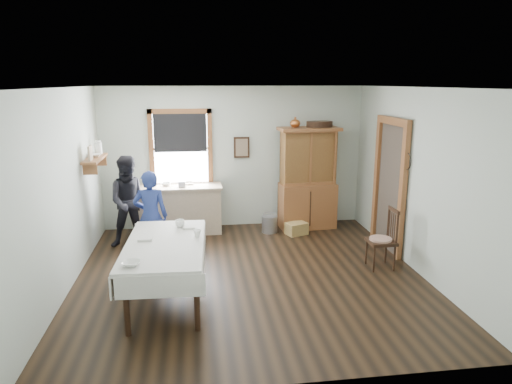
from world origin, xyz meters
TOP-DOWN VIEW (x-y plane):
  - room at (0.00, 0.00)m, footprint 5.01×5.01m
  - window at (-1.00, 2.46)m, footprint 1.18×0.07m
  - doorway at (2.46, 0.85)m, footprint 0.09×1.14m
  - wall_shelf at (-2.37, 1.54)m, footprint 0.24×1.00m
  - framed_picture at (0.15, 2.46)m, footprint 0.30×0.04m
  - rug_beater at (2.45, 0.30)m, footprint 0.01×0.27m
  - work_counter at (-1.05, 2.17)m, footprint 1.57×0.59m
  - china_hutch at (1.39, 2.16)m, footprint 1.17×0.62m
  - dining_table at (-1.16, -0.56)m, footprint 1.10×1.98m
  - spindle_chair at (2.01, 0.05)m, footprint 0.43×0.43m
  - pail at (0.61, 1.94)m, footprint 0.39×0.39m
  - wicker_basket at (1.09, 1.76)m, footprint 0.45×0.39m
  - woman_blue at (-1.46, 0.83)m, footprint 0.51×0.34m
  - figure_dark at (-1.85, 1.55)m, footprint 0.79×0.66m
  - table_cup_a at (-0.98, 0.06)m, footprint 0.14×0.14m
  - table_cup_b at (-0.75, -0.38)m, footprint 0.12×0.12m
  - table_bowl at (-1.49, -1.27)m, footprint 0.25×0.25m
  - counter_book at (-0.98, 2.31)m, footprint 0.19×0.24m
  - counter_bowl at (-1.29, 2.24)m, footprint 0.23×0.23m
  - shelf_bowl at (-2.37, 1.55)m, footprint 0.22×0.22m

SIDE VIEW (x-z plane):
  - wicker_basket at x=1.09m, z-range 0.00..0.22m
  - pail at x=0.61m, z-range 0.00..0.32m
  - dining_table at x=-1.16m, z-range 0.00..0.78m
  - work_counter at x=-1.05m, z-range 0.00..0.90m
  - spindle_chair at x=2.01m, z-range 0.00..0.93m
  - woman_blue at x=-1.46m, z-range 0.00..1.35m
  - figure_dark at x=-1.85m, z-range 0.00..1.46m
  - table_bowl at x=-1.49m, z-range 0.78..0.83m
  - table_cup_b at x=-0.75m, z-range 0.78..0.87m
  - table_cup_a at x=-0.98m, z-range 0.78..0.88m
  - counter_book at x=-0.98m, z-range 0.90..0.92m
  - counter_bowl at x=-1.29m, z-range 0.90..0.95m
  - china_hutch at x=1.39m, z-range 0.00..1.95m
  - doorway at x=2.46m, z-range 0.05..2.27m
  - room at x=0.00m, z-range 0.00..2.70m
  - framed_picture at x=0.15m, z-range 1.35..1.75m
  - wall_shelf at x=-2.37m, z-range 1.35..1.79m
  - shelf_bowl at x=-2.37m, z-range 1.57..1.62m
  - window at x=-1.00m, z-range 0.89..2.37m
  - rug_beater at x=2.45m, z-range 1.58..1.86m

